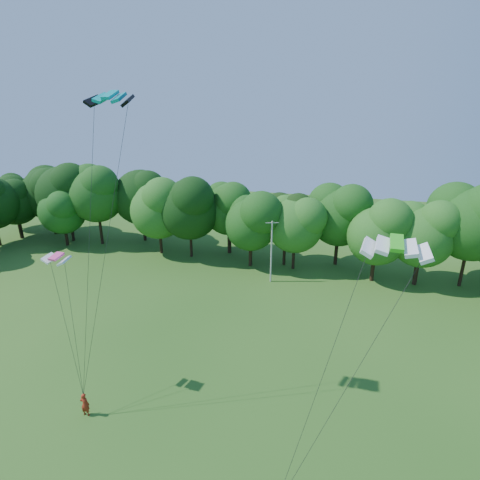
# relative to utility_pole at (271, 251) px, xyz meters

# --- Properties ---
(utility_pole) EXTENTS (1.42, 0.65, 7.54)m
(utility_pole) POSITION_rel_utility_pole_xyz_m (0.00, 0.00, 0.00)
(utility_pole) COLOR #ADAEA5
(utility_pole) RESTS_ON ground
(kite_flyer_left) EXTENTS (0.67, 0.47, 1.75)m
(kite_flyer_left) POSITION_rel_utility_pole_xyz_m (-7.57, -23.97, -3.02)
(kite_flyer_left) COLOR #A22914
(kite_flyer_left) RESTS_ON ground
(kite_teal) EXTENTS (2.79, 1.35, 0.58)m
(kite_teal) POSITION_rel_utility_pole_xyz_m (-5.66, -20.19, 16.43)
(kite_teal) COLOR #059B9C
(kite_teal) RESTS_ON ground
(kite_green) EXTENTS (2.82, 1.38, 0.47)m
(kite_green) POSITION_rel_utility_pole_xyz_m (10.21, -24.03, 10.28)
(kite_green) COLOR green
(kite_green) RESTS_ON ground
(kite_pink) EXTENTS (1.92, 1.02, 0.33)m
(kite_pink) POSITION_rel_utility_pole_xyz_m (-10.10, -21.63, 6.46)
(kite_pink) COLOR #F6448E
(kite_pink) RESTS_ON ground
(tree_back_west) EXTENTS (7.32, 7.32, 10.64)m
(tree_back_west) POSITION_rel_utility_pole_xyz_m (-32.36, 3.73, 2.75)
(tree_back_west) COLOR #322514
(tree_back_west) RESTS_ON ground
(tree_back_center) EXTENTS (7.13, 7.13, 10.38)m
(tree_back_center) POSITION_rel_utility_pole_xyz_m (0.61, 5.63, 2.59)
(tree_back_center) COLOR black
(tree_back_center) RESTS_ON ground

